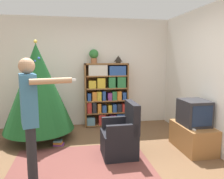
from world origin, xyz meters
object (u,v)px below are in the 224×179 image
(television, at_px, (194,113))
(armchair, at_px, (121,137))
(standing_person, at_px, (30,113))
(christmas_tree, at_px, (38,87))
(table_lamp, at_px, (118,59))
(bookshelf, at_px, (107,94))
(potted_plant, at_px, (94,55))

(television, distance_m, armchair, 1.38)
(television, distance_m, standing_person, 2.76)
(christmas_tree, distance_m, armchair, 1.94)
(christmas_tree, relative_size, table_lamp, 10.02)
(bookshelf, bearing_deg, television, -52.35)
(bookshelf, xyz_separation_m, potted_plant, (-0.30, 0.01, 0.93))
(television, bearing_deg, christmas_tree, 160.14)
(television, relative_size, armchair, 0.56)
(bookshelf, relative_size, standing_person, 0.92)
(christmas_tree, bearing_deg, potted_plant, 30.34)
(television, height_order, table_lamp, table_lamp)
(bookshelf, relative_size, television, 2.96)
(television, distance_m, potted_plant, 2.56)
(bookshelf, xyz_separation_m, christmas_tree, (-1.49, -0.69, 0.29))
(standing_person, height_order, potted_plant, potted_plant)
(bookshelf, distance_m, potted_plant, 0.98)
(armchair, xyz_separation_m, standing_person, (-1.31, -0.72, 0.67))
(bookshelf, relative_size, christmas_tree, 0.76)
(television, height_order, armchair, armchair)
(bookshelf, relative_size, potted_plant, 4.63)
(bookshelf, bearing_deg, standing_person, -118.71)
(bookshelf, distance_m, christmas_tree, 1.67)
(bookshelf, xyz_separation_m, standing_person, (-1.33, -2.43, 0.20))
(christmas_tree, bearing_deg, television, -19.86)
(potted_plant, xyz_separation_m, table_lamp, (0.59, 0.00, -0.09))
(armchair, relative_size, potted_plant, 2.80)
(television, xyz_separation_m, table_lamp, (-1.03, 1.71, 0.94))
(christmas_tree, distance_m, potted_plant, 1.52)
(christmas_tree, height_order, table_lamp, christmas_tree)
(bookshelf, height_order, standing_person, standing_person)
(television, bearing_deg, standing_person, -164.58)
(television, relative_size, table_lamp, 2.57)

